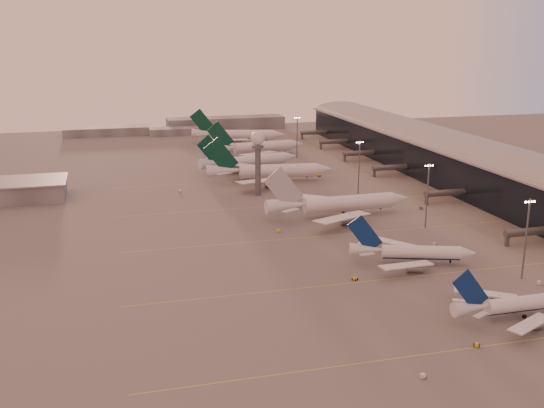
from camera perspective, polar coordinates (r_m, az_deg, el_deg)
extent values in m
plane|color=#5B5959|center=(180.74, 6.24, -8.42)|extent=(700.00, 700.00, 0.00)
cube|color=gold|center=(166.26, 20.62, -11.54)|extent=(180.00, 0.25, 0.02)
cube|color=gold|center=(201.00, 13.27, -6.27)|extent=(180.00, 0.25, 0.02)
cube|color=gold|center=(239.19, 8.27, -2.55)|extent=(180.00, 0.25, 0.02)
cube|color=gold|center=(279.42, 4.70, 0.14)|extent=(180.00, 0.25, 0.02)
cube|color=gold|center=(325.58, 1.78, 2.34)|extent=(180.00, 0.25, 0.02)
cube|color=black|center=(319.86, 17.44, 3.06)|extent=(36.00, 360.00, 18.00)
cylinder|color=slate|center=(318.21, 17.57, 4.64)|extent=(10.08, 360.00, 10.08)
cube|color=slate|center=(318.18, 17.57, 4.68)|extent=(40.00, 362.00, 0.80)
cylinder|color=#525559|center=(241.19, 22.33, -2.29)|extent=(22.00, 2.80, 2.80)
cube|color=#525559|center=(236.07, 20.33, -3.04)|extent=(1.20, 1.20, 4.40)
cylinder|color=#525559|center=(287.54, 15.48, 0.99)|extent=(22.00, 2.80, 2.80)
cube|color=#525559|center=(283.26, 13.69, 0.42)|extent=(1.20, 1.20, 4.40)
cylinder|color=#525559|center=(335.75, 10.73, 3.25)|extent=(22.00, 2.80, 2.80)
cube|color=#525559|center=(332.09, 9.15, 2.79)|extent=(1.20, 1.20, 4.40)
cylinder|color=#525559|center=(373.33, 7.98, 4.55)|extent=(22.00, 2.80, 2.80)
cube|color=#525559|center=(370.05, 6.54, 4.14)|extent=(1.20, 1.20, 4.40)
cylinder|color=#525559|center=(411.77, 5.74, 5.60)|extent=(22.00, 2.80, 2.80)
cube|color=#525559|center=(408.80, 4.41, 5.23)|extent=(1.20, 1.20, 4.40)
cylinder|color=#525559|center=(448.98, 3.95, 6.43)|extent=(22.00, 2.80, 2.80)
cube|color=#525559|center=(446.25, 2.72, 6.09)|extent=(1.20, 1.20, 4.40)
cylinder|color=#525559|center=(288.56, -1.27, 2.91)|extent=(2.60, 2.60, 22.00)
cylinder|color=#525559|center=(286.36, -1.29, 5.16)|extent=(5.20, 5.20, 1.20)
sphere|color=silver|center=(285.71, -1.29, 5.93)|extent=(6.40, 6.40, 6.40)
cylinder|color=#525559|center=(285.15, -1.30, 6.67)|extent=(0.16, 0.16, 2.00)
cylinder|color=#525559|center=(203.60, 21.80, -2.97)|extent=(0.56, 0.56, 25.00)
cube|color=#525559|center=(200.43, 22.13, 0.30)|extent=(3.60, 0.25, 0.25)
sphere|color=#FFEABF|center=(199.64, 21.77, 0.16)|extent=(0.56, 0.56, 0.56)
sphere|color=#FFEABF|center=(200.23, 22.00, 0.18)|extent=(0.56, 0.56, 0.56)
sphere|color=#FFEABF|center=(200.82, 22.23, 0.20)|extent=(0.56, 0.56, 0.56)
sphere|color=#FFEABF|center=(201.42, 22.46, 0.21)|extent=(0.56, 0.56, 0.56)
cylinder|color=#525559|center=(246.46, 13.74, 0.72)|extent=(0.56, 0.56, 25.00)
cube|color=#525559|center=(243.85, 13.92, 3.45)|extent=(3.60, 0.25, 0.25)
sphere|color=#FFEABF|center=(243.22, 13.60, 3.35)|extent=(0.56, 0.56, 0.56)
sphere|color=#FFEABF|center=(243.69, 13.81, 3.35)|extent=(0.56, 0.56, 0.56)
sphere|color=#FFEABF|center=(244.17, 14.02, 3.36)|extent=(0.56, 0.56, 0.56)
sphere|color=#FFEABF|center=(244.65, 14.22, 3.37)|extent=(0.56, 0.56, 0.56)
cylinder|color=#525559|center=(292.67, 7.80, 3.25)|extent=(0.56, 0.56, 25.00)
cube|color=#525559|center=(290.48, 7.88, 5.57)|extent=(3.60, 0.25, 0.25)
sphere|color=#FFEABF|center=(289.97, 7.61, 5.48)|extent=(0.56, 0.56, 0.56)
sphere|color=#FFEABF|center=(290.35, 7.79, 5.49)|extent=(0.56, 0.56, 0.56)
sphere|color=#FFEABF|center=(290.73, 7.97, 5.49)|extent=(0.56, 0.56, 0.56)
sphere|color=#FFEABF|center=(291.12, 8.16, 5.50)|extent=(0.56, 0.56, 0.56)
cylinder|color=#525559|center=(375.35, 2.26, 5.98)|extent=(0.56, 0.56, 25.00)
cube|color=#525559|center=(373.64, 2.28, 7.80)|extent=(3.60, 0.25, 0.25)
sphere|color=#FFEABF|center=(373.26, 2.06, 7.73)|extent=(0.56, 0.56, 0.56)
sphere|color=#FFEABF|center=(373.55, 2.21, 7.73)|extent=(0.56, 0.56, 0.56)
sphere|color=#FFEABF|center=(373.84, 2.35, 7.74)|extent=(0.56, 0.56, 0.56)
sphere|color=#FFEABF|center=(374.13, 2.50, 7.74)|extent=(0.56, 0.56, 0.56)
cube|color=slate|center=(479.25, -14.64, 6.34)|extent=(60.00, 18.00, 6.00)
cube|color=slate|center=(497.31, -4.17, 7.26)|extent=(90.00, 20.00, 9.00)
cube|color=slate|center=(472.18, -8.51, 6.48)|extent=(40.00, 15.00, 5.00)
cylinder|color=silver|center=(180.60, 21.80, -8.39)|extent=(23.06, 3.96, 3.93)
cylinder|color=navy|center=(180.94, 21.77, -8.65)|extent=(22.60, 2.86, 2.83)
cone|color=silver|center=(171.55, 17.36, -9.04)|extent=(9.68, 3.94, 3.93)
cube|color=silver|center=(170.68, 22.15, -10.06)|extent=(16.53, 11.26, 1.23)
cylinder|color=gray|center=(174.65, 22.40, -10.15)|extent=(4.47, 2.56, 2.55)
cube|color=gray|center=(174.20, 22.43, -9.82)|extent=(0.31, 0.26, 1.57)
cube|color=silver|center=(184.93, 18.59, -7.76)|extent=(16.55, 11.22, 1.23)
cylinder|color=gray|center=(185.39, 19.66, -8.40)|extent=(4.47, 2.56, 2.55)
cube|color=gray|center=(184.97, 19.69, -8.08)|extent=(0.31, 0.26, 1.57)
cube|color=navy|center=(169.43, 17.35, -7.57)|extent=(10.77, 0.38, 11.70)
cube|color=silver|center=(168.14, 18.18, -9.58)|extent=(4.74, 3.47, 0.26)
cube|color=silver|center=(174.96, 16.60, -8.46)|extent=(4.75, 3.46, 0.26)
cylinder|color=black|center=(182.22, 20.82, -8.98)|extent=(1.14, 0.52, 1.14)
cylinder|color=black|center=(178.92, 21.66, -9.52)|extent=(1.14, 0.52, 1.14)
cylinder|color=silver|center=(209.58, 13.21, -4.37)|extent=(24.86, 11.92, 4.22)
cylinder|color=navy|center=(209.90, 13.20, -4.62)|extent=(24.01, 10.64, 3.04)
cone|color=silver|center=(212.55, 17.16, -4.38)|extent=(5.90, 5.54, 4.22)
cone|color=silver|center=(207.21, 8.40, -4.20)|extent=(11.21, 7.32, 4.22)
cube|color=silver|center=(199.23, 11.93, -5.55)|extent=(18.38, 7.03, 1.33)
cylinder|color=gray|center=(202.63, 12.66, -5.82)|extent=(5.43, 4.13, 2.75)
cube|color=gray|center=(202.22, 12.68, -5.51)|extent=(0.40, 0.37, 1.69)
cube|color=silver|center=(218.63, 11.20, -3.64)|extent=(15.35, 15.90, 1.33)
cylinder|color=gray|center=(217.37, 12.04, -4.34)|extent=(5.43, 4.13, 2.75)
cube|color=gray|center=(216.99, 12.06, -4.04)|extent=(0.40, 0.37, 1.69)
cube|color=navy|center=(205.52, 8.31, -2.82)|extent=(11.11, 4.07, 12.59)
cube|color=silver|center=(202.66, 8.52, -4.61)|extent=(4.99, 2.40, 0.28)
cube|color=silver|center=(211.70, 8.31, -3.74)|extent=(4.68, 4.65, 0.28)
cylinder|color=black|center=(212.31, 15.68, -5.11)|extent=(0.56, 0.56, 1.11)
cylinder|color=black|center=(212.47, 12.53, -4.87)|extent=(1.34, 0.92, 1.22)
cylinder|color=black|center=(207.94, 12.72, -5.33)|extent=(1.34, 0.92, 1.22)
cylinder|color=silver|center=(259.78, 6.89, -0.13)|extent=(38.09, 7.03, 5.93)
cylinder|color=silver|center=(260.13, 6.88, -0.42)|extent=(37.29, 5.35, 4.27)
cone|color=silver|center=(269.34, 11.32, 0.23)|extent=(7.51, 6.14, 5.93)
cone|color=silver|center=(250.40, 1.22, -0.43)|extent=(16.08, 6.39, 5.93)
cube|color=silver|center=(242.59, 6.33, -1.47)|extent=(26.78, 18.96, 1.76)
cylinder|color=gray|center=(248.31, 6.96, -1.68)|extent=(7.45, 4.07, 3.85)
cube|color=gray|center=(247.92, 6.97, -1.38)|extent=(0.29, 0.25, 2.37)
cube|color=silver|center=(270.84, 3.77, 0.35)|extent=(27.20, 17.73, 1.76)
cylinder|color=gray|center=(269.69, 4.95, -0.27)|extent=(7.45, 4.07, 3.85)
cube|color=gray|center=(269.33, 4.95, 0.01)|extent=(0.29, 0.25, 2.37)
cube|color=#A5A7AC|center=(248.39, 1.05, 1.11)|extent=(16.43, 0.81, 17.59)
cube|color=silver|center=(243.55, 1.67, -0.84)|extent=(7.78, 5.85, 0.24)
cube|color=silver|center=(257.03, 0.66, 0.02)|extent=(7.83, 5.53, 0.24)
cylinder|color=black|center=(266.64, 9.71, -0.66)|extent=(0.48, 0.48, 0.96)
cylinder|color=black|center=(261.44, 6.06, -0.83)|extent=(1.07, 0.51, 1.05)
cylinder|color=black|center=(257.71, 6.42, -1.07)|extent=(1.07, 0.51, 1.05)
cylinder|color=silver|center=(317.02, 0.55, 2.81)|extent=(39.06, 10.30, 6.23)
cylinder|color=silver|center=(317.32, 0.55, 2.56)|extent=(38.11, 8.48, 4.48)
cone|color=silver|center=(321.45, 4.61, 2.93)|extent=(8.09, 6.99, 6.23)
cone|color=silver|center=(313.70, -4.40, 2.78)|extent=(16.76, 7.91, 6.23)
cube|color=silver|center=(300.20, -0.75, 1.89)|extent=(28.44, 16.49, 1.84)
cylinder|color=gray|center=(305.15, 0.03, 1.62)|extent=(7.86, 4.82, 4.05)
cube|color=gray|center=(304.81, 0.03, 1.89)|extent=(0.35, 0.30, 2.49)
cube|color=silver|center=(331.64, -1.53, 3.16)|extent=(26.86, 21.10, 1.84)
cylinder|color=gray|center=(329.07, -0.62, 2.61)|extent=(7.86, 4.82, 4.05)
cube|color=gray|center=(328.76, -0.62, 2.86)|extent=(0.35, 0.30, 2.49)
cube|color=#073426|center=(312.15, -4.58, 4.10)|extent=(17.08, 2.19, 18.43)
cube|color=silver|center=(306.37, -4.35, 2.51)|extent=(7.98, 5.18, 0.27)
cube|color=silver|center=(320.94, -4.56, 3.08)|extent=(7.82, 6.35, 0.27)
cylinder|color=black|center=(320.49, 3.14, 2.21)|extent=(0.54, 0.54, 1.07)
cylinder|color=black|center=(319.65, -0.07, 2.21)|extent=(1.23, 0.66, 1.18)
cylinder|color=black|center=(315.10, 0.06, 2.02)|extent=(1.23, 0.66, 1.18)
cylinder|color=silver|center=(345.53, -1.46, 3.77)|extent=(35.95, 14.08, 5.74)
cylinder|color=silver|center=(345.79, -1.46, 3.56)|extent=(34.88, 12.35, 4.14)
cone|color=silver|center=(355.54, 1.59, 4.09)|extent=(8.06, 7.22, 5.74)
cone|color=silver|center=(334.85, -5.32, 3.47)|extent=(15.87, 9.14, 5.74)
cube|color=silver|center=(328.76, -1.63, 3.01)|extent=(23.27, 21.70, 1.70)
cylinder|color=gray|center=(334.28, -1.24, 2.80)|extent=(7.58, 5.27, 3.73)
cube|color=gray|center=(334.00, -1.24, 3.02)|extent=(0.35, 0.31, 2.30)
cube|color=silver|center=(355.18, -3.83, 3.89)|extent=(26.53, 12.15, 1.70)
cylinder|color=gray|center=(354.32, -2.94, 3.48)|extent=(7.58, 5.27, 3.73)
cube|color=gray|center=(354.05, -2.95, 3.70)|extent=(0.35, 0.31, 2.30)
cube|color=#073426|center=(333.25, -5.47, 4.61)|extent=(15.43, 4.11, 17.00)
cube|color=silver|center=(328.53, -4.88, 3.28)|extent=(6.95, 6.40, 0.25)
cube|color=silver|center=(340.94, -5.82, 3.69)|extent=(7.28, 3.98, 0.25)
cylinder|color=black|center=(352.49, 0.50, 3.41)|extent=(0.50, 0.50, 0.99)
cylinder|color=black|center=(346.87, -2.05, 3.22)|extent=(1.18, 0.74, 1.09)
cylinder|color=black|center=(343.06, -1.72, 3.09)|extent=(1.18, 0.74, 1.09)
cylinder|color=silver|center=(386.79, -0.77, 5.02)|extent=(37.43, 10.22, 5.97)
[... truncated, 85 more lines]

